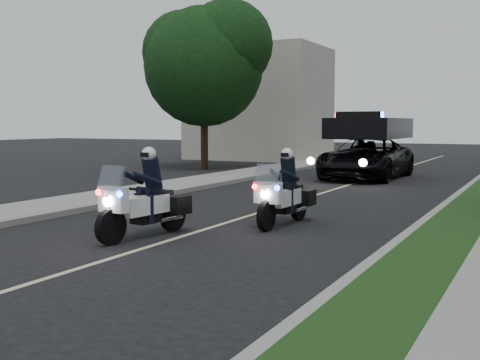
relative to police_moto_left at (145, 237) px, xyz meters
The scene contains 13 objects.
ground 1.31m from the police_moto_left, 61.55° to the right, with size 120.00×120.00×0.00m, color black.
curb_right 10.03m from the police_moto_left, 61.89° to the left, with size 0.20×60.00×0.15m, color gray.
grass_verge 10.38m from the police_moto_left, 58.48° to the left, with size 1.20×60.00×0.16m, color #193814.
curb_left 9.50m from the police_moto_left, 111.44° to the left, with size 0.20×60.00×0.15m, color gray.
sidewalk_left 9.96m from the police_moto_left, 117.35° to the left, with size 2.00×60.00×0.16m, color gray.
building_far 26.79m from the police_moto_left, 110.67° to the left, with size 8.00×6.00×7.00m, color #A8A396.
lane_marking 8.87m from the police_moto_left, 85.96° to the left, with size 0.12×50.00×0.01m, color #BFB78C.
police_moto_left is the anchor object (origin of this frame).
police_moto_right 3.23m from the police_moto_left, 53.81° to the left, with size 0.71×2.03×1.73m, color silver, non-canonical shape.
police_suv 14.56m from the police_moto_left, 88.13° to the left, with size 2.79×6.03×2.93m, color black.
bicycle 23.02m from the police_moto_left, 95.49° to the left, with size 0.54×1.56×0.82m, color black.
cyclist 23.02m from the police_moto_left, 95.49° to the left, with size 0.60×0.40×1.65m, color black.
tree_left_near 17.69m from the police_moto_left, 117.02° to the left, with size 5.86×5.86×9.77m, color #123712, non-canonical shape.
Camera 1 is at (6.46, -8.34, 2.28)m, focal length 44.31 mm.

